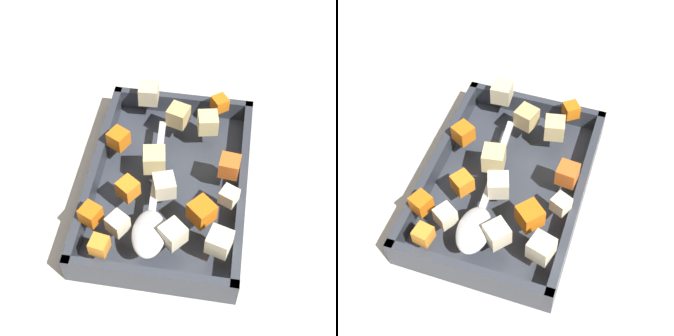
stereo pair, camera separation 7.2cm
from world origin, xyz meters
TOP-DOWN VIEW (x-y plane):
  - ground_plane at (0.00, 0.00)m, footprint 4.00×4.00m
  - baking_dish at (-0.02, -0.00)m, footprint 0.33×0.23m
  - carrot_chunk_corner_se at (0.05, 0.06)m, footprint 0.04×0.04m
  - carrot_chunk_heap_top at (0.03, -0.05)m, footprint 0.04×0.04m
  - carrot_chunk_center at (0.08, -0.09)m, footprint 0.03×0.03m
  - carrot_chunk_far_left at (-0.16, 0.06)m, footprint 0.03×0.03m
  - carrot_chunk_under_handle at (-0.03, 0.09)m, footprint 0.03×0.03m
  - carrot_chunk_corner_sw at (0.12, -0.07)m, footprint 0.03×0.03m
  - carrot_chunk_far_right at (-0.06, -0.08)m, footprint 0.04×0.04m
  - potato_chunk_back_center at (-0.12, 0.00)m, footprint 0.04×0.04m
  - potato_chunk_rim_edge at (-0.02, -0.02)m, footprint 0.04×0.04m
  - potato_chunk_mid_left at (0.02, 0.00)m, footprint 0.04×0.04m
  - potato_chunk_corner_ne at (0.10, 0.08)m, footprint 0.04×0.04m
  - potato_chunk_heap_side at (-0.16, -0.05)m, footprint 0.03×0.03m
  - potato_chunk_near_right at (0.09, -0.05)m, footprint 0.03×0.03m
  - potato_chunk_mid_right at (0.09, 0.02)m, footprint 0.04×0.04m
  - potato_chunk_near_spoon at (0.02, 0.09)m, footprint 0.03×0.03m
  - potato_chunk_corner_nw at (-0.11, 0.05)m, footprint 0.04×0.04m
  - serving_spoon at (0.08, -0.01)m, footprint 0.24×0.05m

SIDE VIEW (x-z plane):
  - ground_plane at x=0.00m, z-range 0.00..0.00m
  - baking_dish at x=-0.02m, z-range -0.01..0.04m
  - serving_spoon at x=0.08m, z-range 0.05..0.07m
  - carrot_chunk_far_left at x=-0.16m, z-range 0.05..0.07m
  - carrot_chunk_corner_sw at x=0.12m, z-range 0.05..0.07m
  - potato_chunk_near_spoon at x=0.02m, z-range 0.05..0.07m
  - potato_chunk_near_right at x=0.09m, z-range 0.05..0.07m
  - carrot_chunk_center at x=0.08m, z-range 0.05..0.07m
  - carrot_chunk_heap_top at x=0.03m, z-range 0.05..0.08m
  - carrot_chunk_far_right at x=-0.06m, z-range 0.05..0.08m
  - carrot_chunk_under_handle at x=-0.03m, z-range 0.05..0.08m
  - potato_chunk_mid_right at x=0.09m, z-range 0.05..0.08m
  - potato_chunk_mid_left at x=0.02m, z-range 0.05..0.08m
  - potato_chunk_back_center at x=-0.12m, z-range 0.05..0.08m
  - potato_chunk_corner_nw at x=-0.11m, z-range 0.05..0.08m
  - potato_chunk_corner_ne at x=0.10m, z-range 0.05..0.08m
  - carrot_chunk_corner_se at x=0.05m, z-range 0.05..0.08m
  - potato_chunk_heap_side at x=-0.16m, z-range 0.05..0.08m
  - potato_chunk_rim_edge at x=-0.02m, z-range 0.05..0.08m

